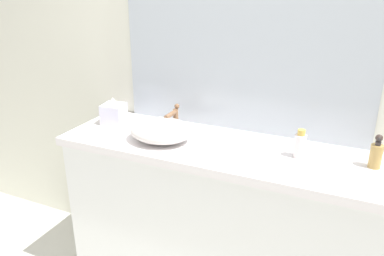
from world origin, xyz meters
The scene contains 8 objects.
bathroom_wall_rear centered at (0.00, 0.73, 1.30)m, with size 6.00×0.06×2.60m, color silver.
vanity_counter centered at (-0.10, 0.43, 0.46)m, with size 1.68×0.51×0.92m.
wall_mirror_panel centered at (-0.10, 0.69, 1.39)m, with size 1.35×0.01×0.93m, color #B2BCC6.
sink_basin centered at (-0.42, 0.38, 0.98)m, with size 0.33×0.28×0.11m, color silver.
faucet centered at (-0.42, 0.53, 1.01)m, with size 0.03×0.15×0.14m.
soap_dispenser centered at (0.58, 0.49, 0.99)m, with size 0.05×0.05×0.16m.
lotion_bottle centered at (0.26, 0.46, 0.98)m, with size 0.05×0.05×0.14m.
tissue_box centered at (-0.79, 0.49, 0.99)m, with size 0.14×0.14×0.16m.
Camera 1 is at (0.47, -1.21, 1.69)m, focal length 35.59 mm.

